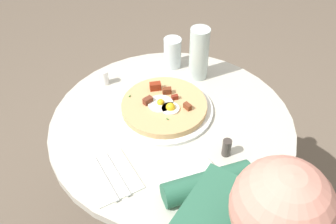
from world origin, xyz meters
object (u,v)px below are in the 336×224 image
at_px(fork, 116,173).
at_px(water_bottle, 199,54).
at_px(knife, 105,178).
at_px(water_glass, 172,53).
at_px(salt_shaker, 105,77).
at_px(bread_plate, 187,176).
at_px(breakfast_pizza, 164,105).
at_px(dining_table, 172,155).
at_px(pepper_shaker, 227,148).
at_px(pizza_plate, 164,110).

bearing_deg(fork, water_bottle, -59.14).
height_order(knife, water_glass, water_glass).
height_order(fork, salt_shaker, salt_shaker).
relative_size(fork, salt_shaker, 3.22).
relative_size(bread_plate, knife, 0.99).
distance_m(breakfast_pizza, water_glass, 0.27).
distance_m(breakfast_pizza, fork, 0.31).
bearing_deg(dining_table, bread_plate, -47.55).
bearing_deg(bread_plate, water_glass, 125.88).
height_order(fork, water_glass, water_glass).
relative_size(water_bottle, pepper_shaker, 3.43).
xyz_separation_m(dining_table, water_glass, (-0.17, 0.27, 0.23)).
bearing_deg(fork, knife, 90.00).
relative_size(water_bottle, salt_shaker, 3.65).
bearing_deg(water_bottle, knife, -89.32).
relative_size(salt_shaker, pepper_shaker, 0.94).
relative_size(pizza_plate, water_glass, 2.81).
xyz_separation_m(dining_table, salt_shaker, (-0.32, 0.04, 0.20)).
height_order(pizza_plate, water_bottle, water_bottle).
height_order(pizza_plate, water_glass, water_glass).
xyz_separation_m(knife, water_glass, (-0.12, 0.58, 0.05)).
relative_size(fork, pepper_shaker, 3.02).
distance_m(dining_table, breakfast_pizza, 0.21).
relative_size(pizza_plate, pepper_shaker, 5.66).
bearing_deg(fork, breakfast_pizza, -56.60).
bearing_deg(water_glass, fork, -75.59).
xyz_separation_m(bread_plate, pepper_shaker, (0.06, 0.14, 0.02)).
distance_m(breakfast_pizza, water_bottle, 0.25).
bearing_deg(water_bottle, breakfast_pizza, -90.83).
bearing_deg(knife, pepper_shaker, -104.76).
height_order(fork, water_bottle, water_bottle).
distance_m(fork, knife, 0.04).
bearing_deg(water_bottle, pepper_shaker, -48.80).
bearing_deg(pepper_shaker, dining_table, 171.24).
xyz_separation_m(dining_table, fork, (-0.02, -0.28, 0.18)).
bearing_deg(salt_shaker, pepper_shaker, -8.31).
distance_m(knife, pepper_shaker, 0.38).
xyz_separation_m(water_bottle, salt_shaker, (-0.27, -0.22, -0.07)).
bearing_deg(breakfast_pizza, bread_plate, -44.49).
bearing_deg(dining_table, pizza_plate, 147.42).
height_order(breakfast_pizza, knife, breakfast_pizza).
distance_m(pizza_plate, knife, 0.34).
bearing_deg(knife, dining_table, -69.29).
distance_m(dining_table, water_bottle, 0.39).
height_order(dining_table, pizza_plate, pizza_plate).
height_order(pizza_plate, bread_plate, pizza_plate).
xyz_separation_m(bread_plate, knife, (-0.20, -0.13, 0.00)).
distance_m(bread_plate, fork, 0.21).
relative_size(pizza_plate, salt_shaker, 6.03).
distance_m(fork, pepper_shaker, 0.34).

